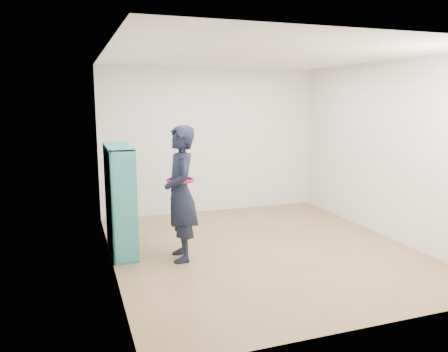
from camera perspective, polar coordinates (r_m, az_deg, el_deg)
name	(u,v)px	position (r m, az deg, el deg)	size (l,w,h in m)	color
floor	(262,249)	(6.15, 4.94, -9.47)	(4.50, 4.50, 0.00)	olive
ceiling	(265,55)	(5.83, 5.34, 15.42)	(4.50, 4.50, 0.00)	white
wall_left	(109,163)	(5.34, -14.80, 1.65)	(0.02, 4.50, 2.60)	silver
wall_right	(386,150)	(6.92, 20.43, 3.18)	(0.02, 4.50, 2.60)	silver
wall_back	(212,141)	(7.94, -1.62, 4.61)	(4.00, 0.02, 2.60)	silver
wall_front	(372,188)	(3.94, 18.80, -1.45)	(4.00, 0.02, 2.60)	silver
bookshelf	(118,200)	(6.03, -13.65, -3.12)	(0.32, 1.08, 1.45)	teal
person	(181,194)	(5.56, -5.67, -2.30)	(0.46, 0.66, 1.73)	black
smartphone	(169,184)	(5.59, -7.22, -1.08)	(0.03, 0.09, 0.13)	silver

